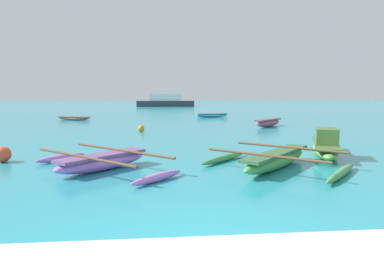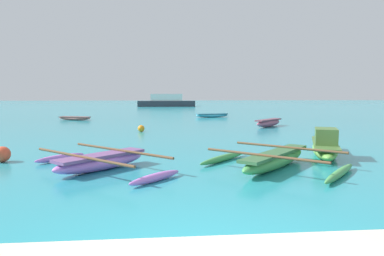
{
  "view_description": "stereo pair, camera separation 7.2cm",
  "coord_description": "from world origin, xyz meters",
  "px_view_note": "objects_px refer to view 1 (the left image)",
  "views": [
    {
      "loc": [
        -0.56,
        -3.45,
        2.04
      ],
      "look_at": [
        1.15,
        14.81,
        0.25
      ],
      "focal_mm": 32.0,
      "sensor_mm": 36.0,
      "label": 1
    },
    {
      "loc": [
        -0.49,
        -3.46,
        2.04
      ],
      "look_at": [
        1.15,
        14.81,
        0.25
      ],
      "focal_mm": 32.0,
      "sensor_mm": 36.0,
      "label": 2
    }
  ],
  "objects_px": {
    "moored_boat_3": "(268,123)",
    "moored_boat_0": "(74,118)",
    "mooring_buoy_0": "(141,129)",
    "moored_boat_4": "(326,146)",
    "distant_ferry": "(165,101)",
    "moored_boat_2": "(211,115)",
    "moored_boat_1": "(103,161)",
    "mooring_buoy_1": "(3,154)",
    "moored_boat_5": "(277,160)"
  },
  "relations": [
    {
      "from": "mooring_buoy_0",
      "to": "distant_ferry",
      "type": "xyz_separation_m",
      "value": [
        1.99,
        40.7,
        0.69
      ]
    },
    {
      "from": "moored_boat_2",
      "to": "moored_boat_5",
      "type": "xyz_separation_m",
      "value": [
        -1.41,
        -21.58,
        0.04
      ]
    },
    {
      "from": "moored_boat_2",
      "to": "moored_boat_3",
      "type": "xyz_separation_m",
      "value": [
        2.24,
        -9.47,
        0.07
      ]
    },
    {
      "from": "moored_boat_2",
      "to": "moored_boat_5",
      "type": "distance_m",
      "value": 21.62
    },
    {
      "from": "moored_boat_3",
      "to": "moored_boat_4",
      "type": "height_order",
      "value": "moored_boat_4"
    },
    {
      "from": "moored_boat_2",
      "to": "mooring_buoy_0",
      "type": "bearing_deg",
      "value": -127.44
    },
    {
      "from": "mooring_buoy_0",
      "to": "moored_boat_4",
      "type": "bearing_deg",
      "value": -51.12
    },
    {
      "from": "moored_boat_5",
      "to": "mooring_buoy_0",
      "type": "relative_size",
      "value": 11.67
    },
    {
      "from": "moored_boat_3",
      "to": "moored_boat_2",
      "type": "bearing_deg",
      "value": 57.53
    },
    {
      "from": "moored_boat_3",
      "to": "moored_boat_4",
      "type": "xyz_separation_m",
      "value": [
        -1.41,
        -10.43,
        0.07
      ]
    },
    {
      "from": "moored_boat_1",
      "to": "moored_boat_4",
      "type": "height_order",
      "value": "moored_boat_4"
    },
    {
      "from": "mooring_buoy_0",
      "to": "mooring_buoy_1",
      "type": "bearing_deg",
      "value": -114.33
    },
    {
      "from": "moored_boat_1",
      "to": "moored_boat_2",
      "type": "xyz_separation_m",
      "value": [
        6.21,
        21.37,
        -0.04
      ]
    },
    {
      "from": "moored_boat_2",
      "to": "moored_boat_4",
      "type": "relative_size",
      "value": 0.88
    },
    {
      "from": "moored_boat_0",
      "to": "moored_boat_3",
      "type": "distance_m",
      "value": 15.41
    },
    {
      "from": "moored_boat_3",
      "to": "mooring_buoy_1",
      "type": "relative_size",
      "value": 5.21
    },
    {
      "from": "moored_boat_3",
      "to": "mooring_buoy_1",
      "type": "distance_m",
      "value": 15.69
    },
    {
      "from": "moored_boat_3",
      "to": "distant_ferry",
      "type": "relative_size",
      "value": 0.25
    },
    {
      "from": "moored_boat_3",
      "to": "moored_boat_0",
      "type": "bearing_deg",
      "value": 107.48
    },
    {
      "from": "moored_boat_0",
      "to": "moored_boat_1",
      "type": "relative_size",
      "value": 0.66
    },
    {
      "from": "moored_boat_3",
      "to": "distant_ferry",
      "type": "bearing_deg",
      "value": 53.01
    },
    {
      "from": "moored_boat_3",
      "to": "mooring_buoy_0",
      "type": "distance_m",
      "value": 8.27
    },
    {
      "from": "moored_boat_4",
      "to": "mooring_buoy_0",
      "type": "xyz_separation_m",
      "value": [
        -6.53,
        8.09,
        -0.15
      ]
    },
    {
      "from": "moored_boat_1",
      "to": "mooring_buoy_0",
      "type": "bearing_deg",
      "value": 40.24
    },
    {
      "from": "moored_boat_3",
      "to": "distant_ferry",
      "type": "xyz_separation_m",
      "value": [
        -5.95,
        38.36,
        0.62
      ]
    },
    {
      "from": "moored_boat_3",
      "to": "mooring_buoy_1",
      "type": "xyz_separation_m",
      "value": [
        -11.64,
        -10.53,
        -0.03
      ]
    },
    {
      "from": "moored_boat_0",
      "to": "distant_ferry",
      "type": "distance_m",
      "value": 32.4
    },
    {
      "from": "moored_boat_2",
      "to": "mooring_buoy_1",
      "type": "distance_m",
      "value": 22.1
    },
    {
      "from": "moored_boat_3",
      "to": "mooring_buoy_1",
      "type": "height_order",
      "value": "moored_boat_3"
    },
    {
      "from": "moored_boat_4",
      "to": "distant_ferry",
      "type": "distance_m",
      "value": 49.01
    },
    {
      "from": "moored_boat_1",
      "to": "mooring_buoy_1",
      "type": "relative_size",
      "value": 8.88
    },
    {
      "from": "moored_boat_2",
      "to": "moored_boat_1",
      "type": "bearing_deg",
      "value": -117.91
    },
    {
      "from": "moored_boat_0",
      "to": "mooring_buoy_0",
      "type": "bearing_deg",
      "value": -39.92
    },
    {
      "from": "moored_boat_1",
      "to": "distant_ferry",
      "type": "bearing_deg",
      "value": 40.48
    },
    {
      "from": "moored_boat_0",
      "to": "moored_boat_2",
      "type": "height_order",
      "value": "moored_boat_2"
    },
    {
      "from": "moored_boat_0",
      "to": "mooring_buoy_1",
      "type": "distance_m",
      "value": 17.59
    },
    {
      "from": "moored_boat_2",
      "to": "mooring_buoy_1",
      "type": "height_order",
      "value": "mooring_buoy_1"
    },
    {
      "from": "moored_boat_2",
      "to": "mooring_buoy_0",
      "type": "xyz_separation_m",
      "value": [
        -5.69,
        -11.81,
        -0.01
      ]
    },
    {
      "from": "moored_boat_4",
      "to": "distant_ferry",
      "type": "bearing_deg",
      "value": 28.48
    },
    {
      "from": "moored_boat_0",
      "to": "mooring_buoy_1",
      "type": "relative_size",
      "value": 5.84
    },
    {
      "from": "mooring_buoy_1",
      "to": "distant_ferry",
      "type": "bearing_deg",
      "value": 83.36
    },
    {
      "from": "moored_boat_0",
      "to": "moored_boat_4",
      "type": "height_order",
      "value": "moored_boat_4"
    },
    {
      "from": "moored_boat_5",
      "to": "mooring_buoy_0",
      "type": "distance_m",
      "value": 10.66
    },
    {
      "from": "moored_boat_0",
      "to": "moored_boat_1",
      "type": "bearing_deg",
      "value": -56.33
    },
    {
      "from": "moored_boat_0",
      "to": "moored_boat_3",
      "type": "relative_size",
      "value": 1.12
    },
    {
      "from": "mooring_buoy_1",
      "to": "moored_boat_5",
      "type": "bearing_deg",
      "value": -11.18
    },
    {
      "from": "moored_boat_2",
      "to": "moored_boat_5",
      "type": "relative_size",
      "value": 0.73
    },
    {
      "from": "moored_boat_0",
      "to": "moored_boat_3",
      "type": "height_order",
      "value": "moored_boat_3"
    },
    {
      "from": "moored_boat_1",
      "to": "moored_boat_3",
      "type": "height_order",
      "value": "moored_boat_1"
    },
    {
      "from": "moored_boat_0",
      "to": "moored_boat_4",
      "type": "xyz_separation_m",
      "value": [
        12.36,
        -17.37,
        0.18
      ]
    }
  ]
}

